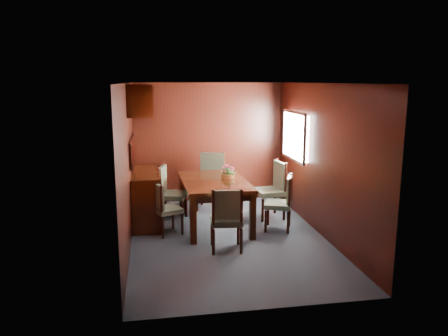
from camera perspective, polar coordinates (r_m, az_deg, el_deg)
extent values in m
plane|color=#303842|center=(7.00, 0.49, -9.03)|extent=(4.50, 4.50, 0.00)
cube|color=black|center=(6.58, -12.46, 0.25)|extent=(0.02, 4.50, 2.40)
cube|color=black|center=(7.09, 12.54, 1.03)|extent=(0.02, 4.50, 2.40)
cube|color=black|center=(8.87, -2.04, 3.33)|extent=(3.00, 0.02, 2.40)
cube|color=black|center=(4.53, 5.50, -4.54)|extent=(3.00, 0.02, 2.40)
cube|color=black|center=(6.56, 0.52, 11.03)|extent=(3.00, 4.50, 0.02)
cube|color=white|center=(8.06, 9.56, 4.16)|extent=(0.14, 1.10, 0.80)
cube|color=#B2B2B7|center=(8.04, 9.09, 4.16)|extent=(0.04, 1.20, 0.90)
cube|color=black|center=(7.55, -11.91, 2.30)|extent=(0.03, 1.36, 0.41)
cube|color=silver|center=(7.55, -11.77, 2.30)|extent=(0.01, 1.30, 0.35)
cube|color=black|center=(7.46, -10.86, 8.80)|extent=(0.40, 1.40, 0.50)
cube|color=black|center=(7.72, -10.02, -3.74)|extent=(0.48, 1.40, 0.90)
cube|color=black|center=(6.63, -4.05, -6.87)|extent=(0.10, 0.10, 0.73)
cube|color=black|center=(6.80, 3.74, -6.39)|extent=(0.10, 0.10, 0.73)
cube|color=black|center=(8.12, -5.50, -3.47)|extent=(0.10, 0.10, 0.73)
cube|color=black|center=(8.26, 0.91, -3.16)|extent=(0.10, 0.10, 0.73)
cube|color=black|center=(7.35, -1.31, -2.47)|extent=(0.99, 1.60, 0.11)
cube|color=black|center=(7.33, -1.31, -1.82)|extent=(1.12, 1.74, 0.06)
cylinder|color=black|center=(7.26, -9.12, -6.96)|extent=(0.04, 0.04, 0.35)
cylinder|color=black|center=(6.95, -7.99, -7.77)|extent=(0.04, 0.04, 0.35)
cylinder|color=black|center=(7.39, -6.69, -6.57)|extent=(0.04, 0.04, 0.35)
cylinder|color=black|center=(7.08, -5.48, -7.34)|extent=(0.04, 0.04, 0.35)
cube|color=#596950|center=(7.10, -7.37, -5.43)|extent=(0.51, 0.52, 0.07)
cylinder|color=black|center=(7.13, -9.30, -3.49)|extent=(0.04, 0.04, 0.46)
cylinder|color=black|center=(6.81, -8.17, -4.16)|extent=(0.04, 0.04, 0.46)
cube|color=#596950|center=(6.97, -8.61, -3.66)|extent=(0.19, 0.37, 0.39)
cylinder|color=black|center=(8.04, -7.67, -4.92)|extent=(0.04, 0.04, 0.40)
cylinder|color=black|center=(7.66, -8.35, -5.76)|extent=(0.04, 0.04, 0.40)
cylinder|color=black|center=(7.96, -4.94, -5.01)|extent=(0.04, 0.04, 0.40)
cylinder|color=black|center=(7.58, -5.49, -5.87)|extent=(0.04, 0.04, 0.40)
cube|color=#596950|center=(7.74, -6.66, -3.54)|extent=(0.55, 0.57, 0.08)
cylinder|color=black|center=(7.91, -7.84, -1.27)|extent=(0.04, 0.04, 0.53)
cylinder|color=black|center=(7.53, -8.54, -1.94)|extent=(0.04, 0.04, 0.53)
cube|color=#596950|center=(7.71, -8.04, -1.45)|extent=(0.17, 0.43, 0.45)
cylinder|color=black|center=(7.16, 8.36, -7.10)|extent=(0.04, 0.04, 0.37)
cylinder|color=black|center=(7.52, 8.53, -6.20)|extent=(0.04, 0.04, 0.37)
cylinder|color=black|center=(7.18, 5.46, -6.96)|extent=(0.04, 0.04, 0.37)
cylinder|color=black|center=(7.55, 5.77, -6.07)|extent=(0.04, 0.04, 0.37)
cube|color=#596950|center=(7.28, 7.08, -4.75)|extent=(0.55, 0.56, 0.08)
cylinder|color=black|center=(7.02, 8.55, -3.31)|extent=(0.04, 0.04, 0.49)
cylinder|color=black|center=(7.39, 8.72, -2.57)|extent=(0.04, 0.04, 0.49)
cube|color=#596950|center=(7.20, 8.49, -2.78)|extent=(0.20, 0.39, 0.42)
cylinder|color=black|center=(7.83, 7.85, -5.29)|extent=(0.05, 0.05, 0.42)
cylinder|color=black|center=(8.21, 6.66, -4.48)|extent=(0.05, 0.05, 0.42)
cylinder|color=black|center=(7.68, 5.07, -5.56)|extent=(0.05, 0.05, 0.42)
cylinder|color=black|center=(8.06, 3.98, -4.72)|extent=(0.05, 0.05, 0.42)
cube|color=#596950|center=(7.87, 5.93, -3.10)|extent=(0.52, 0.54, 0.09)
cylinder|color=black|center=(7.70, 8.04, -1.36)|extent=(0.05, 0.05, 0.56)
cylinder|color=black|center=(8.08, 6.82, -0.72)|extent=(0.05, 0.05, 0.56)
cube|color=#596950|center=(7.87, 7.27, -0.89)|extent=(0.11, 0.45, 0.47)
cylinder|color=black|center=(6.27, -1.39, -9.64)|extent=(0.04, 0.04, 0.39)
cylinder|color=black|center=(6.30, 2.25, -9.53)|extent=(0.04, 0.04, 0.39)
cylinder|color=black|center=(6.62, -1.58, -8.47)|extent=(0.04, 0.04, 0.39)
cylinder|color=black|center=(6.65, 1.87, -8.38)|extent=(0.04, 0.04, 0.39)
cube|color=#596950|center=(6.37, 0.29, -6.87)|extent=(0.49, 0.47, 0.08)
cylinder|color=black|center=(6.09, -1.41, -5.19)|extent=(0.04, 0.04, 0.51)
cylinder|color=black|center=(6.13, 2.30, -5.10)|extent=(0.04, 0.04, 0.51)
cube|color=#596950|center=(6.12, 0.43, -4.92)|extent=(0.42, 0.10, 0.44)
cylinder|color=black|center=(8.61, -0.03, -3.59)|extent=(0.05, 0.05, 0.44)
cylinder|color=black|center=(8.68, -2.95, -3.47)|extent=(0.05, 0.05, 0.44)
cylinder|color=black|center=(8.20, -0.48, -4.34)|extent=(0.05, 0.05, 0.44)
cylinder|color=black|center=(8.28, -3.55, -4.21)|extent=(0.05, 0.05, 0.44)
cube|color=#596950|center=(8.37, -1.76, -2.01)|extent=(0.64, 0.63, 0.09)
cylinder|color=black|center=(8.49, -0.02, 0.19)|extent=(0.05, 0.05, 0.58)
cylinder|color=black|center=(8.57, -2.98, 0.28)|extent=(0.05, 0.05, 0.58)
cube|color=#596950|center=(8.50, -1.53, 0.36)|extent=(0.47, 0.21, 0.49)
cylinder|color=#C2783B|center=(7.48, 0.52, -1.03)|extent=(0.22, 0.22, 0.07)
sphere|color=#264E1A|center=(7.47, 0.52, -0.65)|extent=(0.17, 0.17, 0.17)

